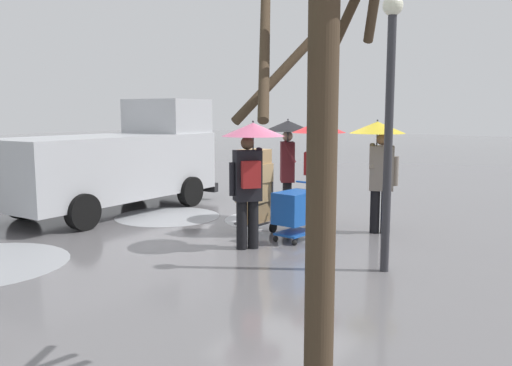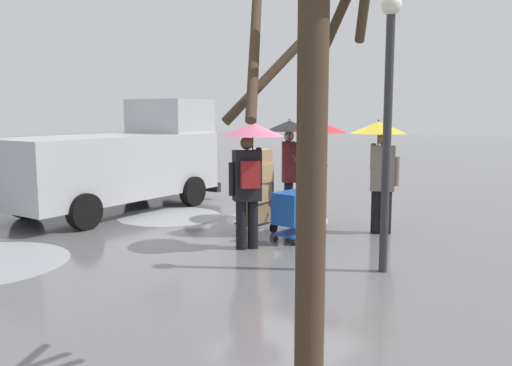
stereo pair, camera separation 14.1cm
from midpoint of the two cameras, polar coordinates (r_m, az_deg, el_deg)
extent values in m
plane|color=slate|center=(10.61, 2.69, -4.81)|extent=(90.00, 90.00, 0.00)
cylinder|color=#999BA0|center=(11.90, -9.79, -3.53)|extent=(2.29, 2.29, 0.01)
cylinder|color=#ADAFB5|center=(11.37, 1.76, -3.95)|extent=(2.18, 2.18, 0.01)
cube|color=#B7BABF|center=(12.55, -15.61, 1.75)|extent=(2.01, 5.22, 1.40)
cube|color=#B7BABF|center=(13.82, -9.83, 7.09)|extent=(1.85, 1.42, 0.84)
cube|color=black|center=(14.39, -7.81, 3.94)|extent=(1.66, 0.08, 0.63)
cube|color=#232326|center=(14.52, -7.63, -0.19)|extent=(1.96, 0.18, 0.24)
cylinder|color=black|center=(14.43, -13.30, -0.23)|extent=(0.25, 0.72, 0.72)
cylinder|color=black|center=(13.10, -7.36, -0.88)|extent=(0.25, 0.72, 0.72)
cylinder|color=black|center=(12.46, -24.07, -1.93)|extent=(0.25, 0.72, 0.72)
cylinder|color=black|center=(10.88, -18.43, -2.96)|extent=(0.25, 0.72, 0.72)
cube|color=#1951B2|center=(9.49, 3.83, -2.62)|extent=(0.62, 0.83, 0.56)
cube|color=#1951B2|center=(9.58, 3.80, -5.33)|extent=(0.56, 0.74, 0.04)
cylinder|color=#1951B2|center=(9.76, 5.33, 0.03)|extent=(0.58, 0.12, 0.04)
sphere|color=black|center=(9.24, 3.70, -6.39)|extent=(0.10, 0.10, 0.10)
sphere|color=black|center=(9.49, 1.68, -6.00)|extent=(0.10, 0.10, 0.10)
sphere|color=black|center=(9.72, 5.86, -5.71)|extent=(0.10, 0.10, 0.10)
sphere|color=black|center=(9.96, 3.89, -5.36)|extent=(0.10, 0.10, 0.10)
cube|color=#515156|center=(10.04, -0.66, -4.27)|extent=(0.52, 0.63, 0.03)
cylinder|color=#515156|center=(10.05, 1.37, -1.07)|extent=(0.04, 0.04, 1.10)
cylinder|color=#515156|center=(10.31, -0.63, -0.85)|extent=(0.04, 0.04, 1.10)
cylinder|color=black|center=(10.17, 1.45, -4.79)|extent=(0.06, 0.20, 0.20)
cylinder|color=black|center=(10.44, -0.71, -4.45)|extent=(0.06, 0.20, 0.20)
cube|color=#A37F51|center=(10.00, -0.67, -3.10)|extent=(0.43, 0.61, 0.39)
cube|color=tan|center=(9.94, -0.67, -0.96)|extent=(0.46, 0.59, 0.37)
cube|color=tan|center=(9.89, -0.67, 1.09)|extent=(0.55, 0.65, 0.34)
cube|color=#A37F51|center=(9.86, -0.68, 2.85)|extent=(0.46, 0.61, 0.26)
cylinder|color=black|center=(8.91, -2.00, -4.52)|extent=(0.18, 0.18, 0.82)
cylinder|color=black|center=(8.97, -0.76, -4.45)|extent=(0.18, 0.18, 0.82)
cube|color=black|center=(8.80, -1.39, 0.80)|extent=(0.50, 0.52, 0.84)
sphere|color=brown|center=(8.76, -1.40, 4.31)|extent=(0.22, 0.22, 0.22)
cylinder|color=black|center=(8.74, -3.03, 0.42)|extent=(0.10, 0.10, 0.55)
cylinder|color=black|center=(8.85, -0.31, 2.27)|extent=(0.29, 0.27, 0.50)
cylinder|color=#333338|center=(8.79, -0.77, 3.28)|extent=(0.02, 0.02, 0.86)
cone|color=#E0668E|center=(8.77, -0.78, 5.76)|extent=(1.04, 1.04, 0.22)
sphere|color=#333338|center=(8.77, -0.78, 6.61)|extent=(0.04, 0.04, 0.04)
cube|color=maroon|center=(8.61, -1.03, 0.91)|extent=(0.32, 0.33, 0.44)
cylinder|color=black|center=(10.34, 13.35, -3.03)|extent=(0.18, 0.18, 0.82)
cylinder|color=black|center=(10.34, 12.24, -3.00)|extent=(0.18, 0.18, 0.82)
cube|color=slate|center=(10.22, 12.93, 1.56)|extent=(0.51, 0.42, 0.84)
sphere|color=#8C6647|center=(10.18, 13.03, 4.59)|extent=(0.22, 0.22, 0.22)
cylinder|color=slate|center=(10.24, 14.38, 1.25)|extent=(0.10, 0.10, 0.55)
cylinder|color=slate|center=(10.18, 11.96, 2.81)|extent=(0.20, 0.32, 0.50)
cylinder|color=#333338|center=(10.19, 12.43, 3.71)|extent=(0.02, 0.02, 0.86)
cone|color=yellow|center=(10.17, 12.50, 5.84)|extent=(1.04, 1.04, 0.22)
sphere|color=#333338|center=(10.17, 12.52, 6.57)|extent=(0.04, 0.04, 0.04)
cylinder|color=black|center=(10.71, 6.29, -2.50)|extent=(0.18, 0.18, 0.82)
cylinder|color=black|center=(10.51, 6.24, -2.69)|extent=(0.18, 0.18, 0.82)
cube|color=#282D47|center=(10.50, 6.33, 1.87)|extent=(0.43, 0.52, 0.84)
sphere|color=beige|center=(10.46, 6.37, 4.81)|extent=(0.22, 0.22, 0.22)
cylinder|color=#282D47|center=(10.76, 6.39, 1.74)|extent=(0.10, 0.10, 0.55)
cylinder|color=#282D47|center=(10.30, 6.41, 2.98)|extent=(0.32, 0.21, 0.50)
cylinder|color=#333338|center=(10.37, 6.33, 3.90)|extent=(0.02, 0.02, 0.86)
cone|color=red|center=(10.35, 6.37, 6.00)|extent=(1.04, 1.04, 0.22)
sphere|color=#333338|center=(10.35, 6.38, 6.72)|extent=(0.04, 0.04, 0.04)
cube|color=maroon|center=(10.50, 5.24, 2.11)|extent=(0.27, 0.34, 0.44)
cylinder|color=black|center=(11.45, 2.96, -1.80)|extent=(0.18, 0.18, 0.82)
cylinder|color=black|center=(11.26, 3.03, -1.97)|extent=(0.18, 0.18, 0.82)
cube|color=#5B1E23|center=(11.25, 3.02, 2.29)|extent=(0.48, 0.52, 0.84)
sphere|color=beige|center=(11.21, 3.04, 5.04)|extent=(0.22, 0.22, 0.22)
cylinder|color=#5B1E23|center=(11.51, 2.93, 2.16)|extent=(0.10, 0.10, 0.55)
cylinder|color=#5B1E23|center=(11.05, 3.20, 3.34)|extent=(0.31, 0.25, 0.50)
cylinder|color=#333338|center=(11.12, 3.07, 4.19)|extent=(0.02, 0.02, 0.86)
cone|color=black|center=(11.10, 3.08, 6.15)|extent=(1.04, 1.04, 0.22)
sphere|color=#333338|center=(11.10, 3.09, 6.82)|extent=(0.04, 0.04, 0.04)
cylinder|color=#423323|center=(4.14, 6.09, 2.28)|extent=(0.24, 0.24, 3.81)
cylinder|color=#423323|center=(4.14, -0.09, 13.62)|extent=(0.55, 0.86, 1.04)
cylinder|color=#423323|center=(4.53, 2.31, 12.30)|extent=(0.52, 0.97, 0.95)
cylinder|color=#2D2D33|center=(7.69, 13.48, 3.79)|extent=(0.12, 0.12, 3.60)
sphere|color=#EAEACC|center=(7.80, 13.94, 17.99)|extent=(0.28, 0.28, 0.28)
camera|label=1|loc=(0.07, -90.44, -0.06)|focal=37.30mm
camera|label=2|loc=(0.07, 89.56, 0.06)|focal=37.30mm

